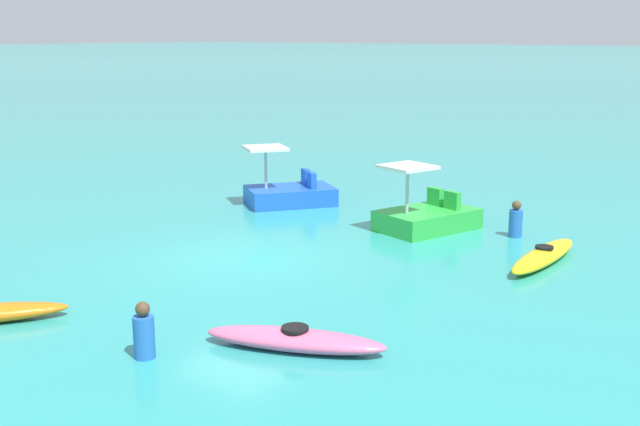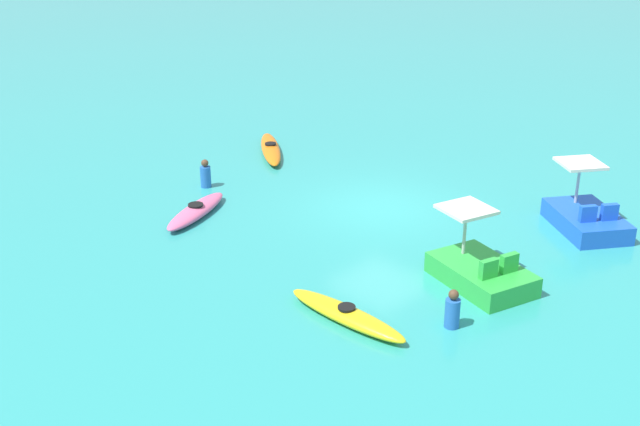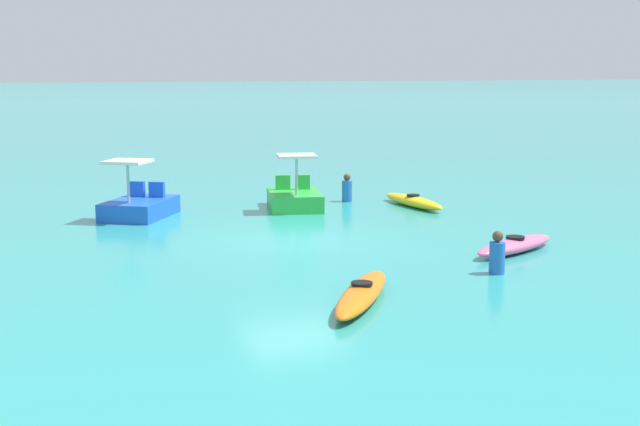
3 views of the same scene
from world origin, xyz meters
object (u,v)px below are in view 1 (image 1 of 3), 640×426
(pedal_boat_blue, at_px, (289,193))
(person_by_kayaks, at_px, (144,333))
(pedal_boat_green, at_px, (427,216))
(kayak_yellow, at_px, (544,256))
(person_near_shore, at_px, (516,221))
(kayak_pink, at_px, (295,340))

(pedal_boat_blue, distance_m, person_by_kayaks, 11.07)
(person_by_kayaks, bearing_deg, pedal_boat_blue, -152.07)
(pedal_boat_green, xyz_separation_m, pedal_boat_blue, (-0.26, -4.59, 0.00))
(kayak_yellow, xyz_separation_m, person_near_shore, (-1.73, -1.40, 0.22))
(person_near_shore, relative_size, person_by_kayaks, 1.00)
(kayak_pink, relative_size, person_by_kayaks, 3.29)
(kayak_pink, distance_m, pedal_boat_green, 8.22)
(kayak_pink, bearing_deg, person_by_kayaks, -45.05)
(pedal_boat_green, bearing_deg, person_near_shore, 107.87)
(kayak_yellow, xyz_separation_m, person_by_kayaks, (8.45, -2.84, 0.22))
(pedal_boat_green, height_order, person_by_kayaks, pedal_boat_green)
(kayak_yellow, distance_m, person_near_shore, 2.24)
(kayak_pink, bearing_deg, pedal_boat_green, -164.45)
(pedal_boat_green, distance_m, person_by_kayaks, 9.54)
(kayak_yellow, relative_size, pedal_boat_green, 1.17)
(person_by_kayaks, bearing_deg, kayak_yellow, 161.42)
(pedal_boat_green, relative_size, person_near_shore, 3.10)
(person_near_shore, height_order, person_by_kayaks, same)
(kayak_pink, height_order, person_by_kayaks, person_by_kayaks)
(kayak_yellow, bearing_deg, person_near_shore, -141.05)
(person_by_kayaks, bearing_deg, person_near_shore, 171.94)
(pedal_boat_green, height_order, pedal_boat_blue, same)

